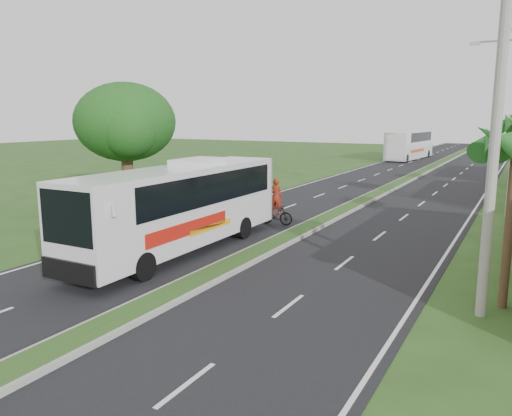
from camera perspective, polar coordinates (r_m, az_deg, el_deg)
The scene contains 10 objects.
ground at distance 16.67m, azimuth -7.34°, elevation -8.97°, with size 180.00×180.00×0.00m, color #294419.
road_asphalt at distance 34.40m, azimuth 12.66°, elevation 0.95°, with size 14.00×160.00×0.02m, color black.
median_strip at distance 34.39m, azimuth 12.67°, elevation 1.10°, with size 1.20×160.00×0.18m.
lane_edge_left at distance 36.79m, azimuth 2.60°, elevation 1.78°, with size 0.12×160.00×0.01m, color silver.
lane_edge_right at distance 33.21m, azimuth 23.81°, elevation -0.04°, with size 0.12×160.00×0.01m, color silver.
shade_tree at distance 31.22m, azimuth -14.82°, elevation 9.18°, with size 6.30×6.00×7.54m.
utility_pole_a at distance 14.67m, azimuth 25.89°, elevation 10.05°, with size 1.60×0.28×11.00m.
coach_bus_main at distance 20.56m, azimuth -8.40°, elevation 0.68°, with size 2.56×11.68×3.77m.
coach_bus_far at distance 68.99m, azimuth 17.18°, elevation 7.06°, with size 3.70×12.60×3.62m.
motorcyclist at distance 25.60m, azimuth 2.30°, elevation 0.02°, with size 1.82×0.71×2.43m.
Camera 1 is at (9.36, -12.64, 5.50)m, focal length 35.00 mm.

